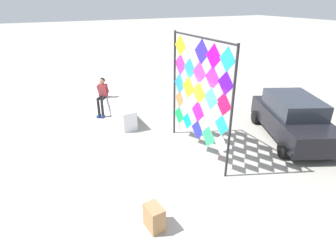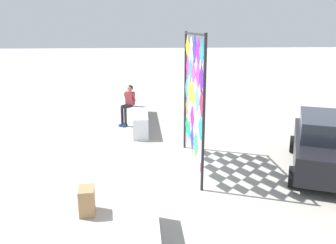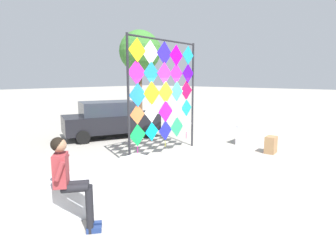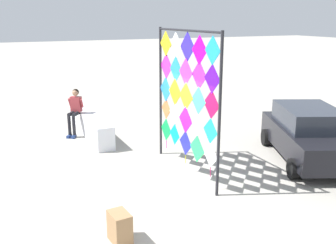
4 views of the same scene
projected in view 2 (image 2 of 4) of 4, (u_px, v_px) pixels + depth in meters
The scene contains 6 objects.
ground at pixel (161, 169), 9.75m from camera, with size 120.00×120.00×0.00m, color #9E998E.
plaza_ledge_left at pixel (140, 115), 14.21m from camera, with size 4.48×0.55×0.75m, color silver.
kite_display_rack at pixel (193, 91), 9.44m from camera, with size 3.20×0.09×3.71m.
seated_vendor at pixel (128, 102), 13.97m from camera, with size 0.76×0.72×1.60m.
parked_car at pixel (327, 144), 9.46m from camera, with size 4.25×3.12×1.52m.
cardboard_box_large at pixel (87, 201), 7.37m from camera, with size 0.48×0.32×0.57m, color #9E754C.
Camera 2 is at (9.06, -0.54, 3.81)m, focal length 37.37 mm.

